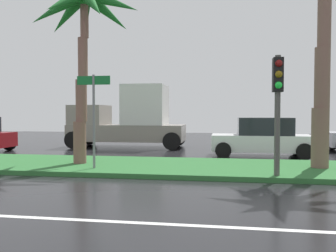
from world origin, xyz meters
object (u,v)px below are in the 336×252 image
Objects in this scene: palm_tree_centre_left at (84,17)px; street_name_sign at (94,108)px; traffic_signal_median_right at (278,93)px; car_in_traffic_second at (262,138)px; box_truck_lead at (128,120)px.

palm_tree_centre_left reaches higher than street_name_sign.
palm_tree_centre_left is 7.17m from traffic_signal_median_right.
street_name_sign is 0.70× the size of car_in_traffic_second.
street_name_sign is at bearing 97.94° from box_truck_lead.
traffic_signal_median_right reaches higher than car_in_traffic_second.
palm_tree_centre_left reaches higher than traffic_signal_median_right.
traffic_signal_median_right is 0.53× the size of box_truck_lead.
street_name_sign is 0.47× the size of box_truck_lead.
traffic_signal_median_right is 0.79× the size of car_in_traffic_second.
car_in_traffic_second is at bearing 31.81° from palm_tree_centre_left.
street_name_sign is (-5.62, 0.50, -0.41)m from traffic_signal_median_right.
palm_tree_centre_left is at bearing 124.29° from street_name_sign.
traffic_signal_median_right is at bearing -5.08° from street_name_sign.
box_truck_lead is at bearing 97.94° from street_name_sign.
traffic_signal_median_right is (6.39, -1.63, -2.80)m from palm_tree_centre_left.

